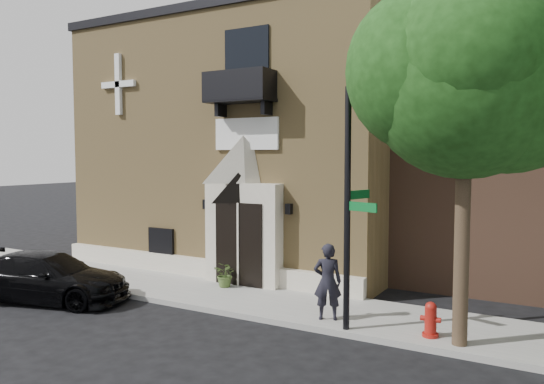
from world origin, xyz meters
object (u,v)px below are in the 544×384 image
(street_sign, at_px, (348,209))
(fire_hydrant, at_px, (431,320))
(black_sedan, at_px, (47,277))
(pedestrian_near, at_px, (328,281))

(street_sign, distance_m, fire_hydrant, 3.08)
(black_sedan, xyz_separation_m, fire_hydrant, (10.48, 1.97, -0.16))
(street_sign, relative_size, pedestrian_near, 2.95)
(black_sedan, relative_size, pedestrian_near, 2.55)
(black_sedan, bearing_deg, street_sign, -96.28)
(street_sign, distance_m, pedestrian_near, 2.06)
(black_sedan, distance_m, pedestrian_near, 8.20)
(fire_hydrant, bearing_deg, street_sign, -166.61)
(street_sign, bearing_deg, black_sedan, -152.91)
(street_sign, bearing_deg, fire_hydrant, 30.41)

